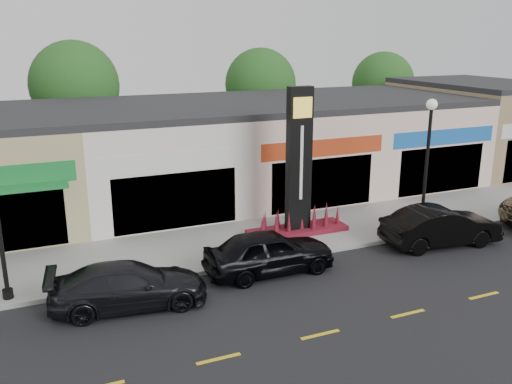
# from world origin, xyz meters

# --- Properties ---
(ground) EXTENTS (120.00, 120.00, 0.00)m
(ground) POSITION_xyz_m (0.00, 0.00, 0.00)
(ground) COLOR black
(ground) RESTS_ON ground
(sidewalk) EXTENTS (52.00, 4.30, 0.15)m
(sidewalk) POSITION_xyz_m (0.00, 4.35, 0.07)
(sidewalk) COLOR gray
(sidewalk) RESTS_ON ground
(curb) EXTENTS (52.00, 0.20, 0.15)m
(curb) POSITION_xyz_m (0.00, 2.10, 0.07)
(curb) COLOR gray
(curb) RESTS_ON ground
(shop_cream) EXTENTS (7.00, 10.01, 4.80)m
(shop_cream) POSITION_xyz_m (-1.50, 11.47, 2.40)
(shop_cream) COLOR beige
(shop_cream) RESTS_ON ground
(shop_pink_w) EXTENTS (7.00, 10.01, 4.80)m
(shop_pink_w) POSITION_xyz_m (5.50, 11.47, 2.40)
(shop_pink_w) COLOR beige
(shop_pink_w) RESTS_ON ground
(shop_pink_e) EXTENTS (7.00, 10.01, 4.80)m
(shop_pink_e) POSITION_xyz_m (12.50, 11.47, 2.40)
(shop_pink_e) COLOR beige
(shop_pink_e) RESTS_ON ground
(shop_tan) EXTENTS (7.00, 10.01, 5.30)m
(shop_tan) POSITION_xyz_m (19.50, 11.48, 2.65)
(shop_tan) COLOR #856B4D
(shop_tan) RESTS_ON ground
(tree_rear_west) EXTENTS (5.20, 5.20, 7.83)m
(tree_rear_west) POSITION_xyz_m (-4.00, 19.50, 5.22)
(tree_rear_west) COLOR #382619
(tree_rear_west) RESTS_ON ground
(tree_rear_mid) EXTENTS (4.80, 4.80, 7.29)m
(tree_rear_mid) POSITION_xyz_m (8.00, 19.50, 4.88)
(tree_rear_mid) COLOR #382619
(tree_rear_mid) RESTS_ON ground
(tree_rear_east) EXTENTS (4.60, 4.60, 6.94)m
(tree_rear_east) POSITION_xyz_m (18.00, 19.50, 4.63)
(tree_rear_east) COLOR #382619
(tree_rear_east) RESTS_ON ground
(lamp_east_near) EXTENTS (0.44, 0.44, 5.47)m
(lamp_east_near) POSITION_xyz_m (8.00, 2.50, 3.48)
(lamp_east_near) COLOR black
(lamp_east_near) RESTS_ON sidewalk
(pylon_sign) EXTENTS (4.20, 1.30, 6.00)m
(pylon_sign) POSITION_xyz_m (3.00, 4.20, 2.27)
(pylon_sign) COLOR #570F17
(pylon_sign) RESTS_ON sidewalk
(car_dark_sedan) EXTENTS (2.47, 4.94, 1.38)m
(car_dark_sedan) POSITION_xyz_m (-4.56, 0.77, 0.69)
(car_dark_sedan) COLOR black
(car_dark_sedan) RESTS_ON ground
(car_black_sedan) EXTENTS (1.85, 4.59, 1.56)m
(car_black_sedan) POSITION_xyz_m (0.40, 1.33, 0.78)
(car_black_sedan) COLOR black
(car_black_sedan) RESTS_ON ground
(car_black_conv) EXTENTS (2.14, 4.87, 1.56)m
(car_black_conv) POSITION_xyz_m (7.73, 1.05, 0.78)
(car_black_conv) COLOR black
(car_black_conv) RESTS_ON ground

